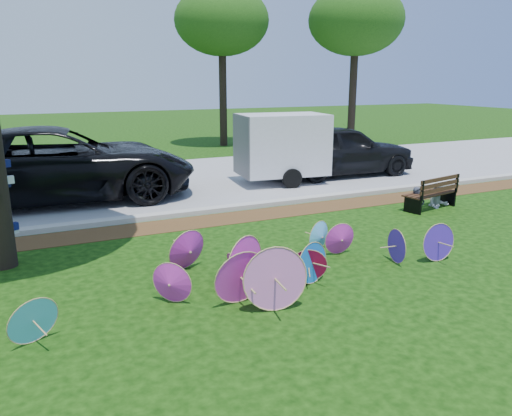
{
  "coord_description": "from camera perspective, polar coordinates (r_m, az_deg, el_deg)",
  "views": [
    {
      "loc": [
        -3.22,
        -6.11,
        3.23
      ],
      "look_at": [
        0.5,
        2.0,
        0.9
      ],
      "focal_mm": 35.0,
      "sensor_mm": 36.0,
      "label": 1
    }
  ],
  "objects": [
    {
      "name": "mulch_strip",
      "position": [
        11.54,
        -7.45,
        -1.7
      ],
      "size": [
        90.0,
        1.0,
        0.01
      ],
      "primitive_type": "cube",
      "color": "#472D16",
      "rests_on": "ground"
    },
    {
      "name": "person_left",
      "position": [
        13.15,
        18.02,
        2.2
      ],
      "size": [
        0.48,
        0.4,
        1.11
      ],
      "primitive_type": "imported",
      "rotation": [
        0.0,
        0.0,
        -0.37
      ],
      "color": "#363A4A",
      "rests_on": "ground"
    },
    {
      "name": "person_right",
      "position": [
        13.62,
        20.22,
        2.62
      ],
      "size": [
        0.7,
        0.62,
        1.2
      ],
      "primitive_type": "imported",
      "rotation": [
        0.0,
        0.0,
        -0.32
      ],
      "color": "#B7B8C1",
      "rests_on": "ground"
    },
    {
      "name": "dark_pickup",
      "position": [
        17.2,
        9.61,
        6.55
      ],
      "size": [
        5.17,
        2.27,
        1.73
      ],
      "primitive_type": "imported",
      "rotation": [
        0.0,
        0.0,
        1.53
      ],
      "color": "black",
      "rests_on": "ground"
    },
    {
      "name": "parasol_pile",
      "position": [
        7.98,
        1.67,
        -6.3
      ],
      "size": [
        7.46,
        2.36,
        0.96
      ],
      "color": "#57C1F3",
      "rests_on": "ground"
    },
    {
      "name": "bg_trees",
      "position": [
        22.01,
        -10.04,
        21.07
      ],
      "size": [
        24.72,
        7.32,
        7.4
      ],
      "color": "black",
      "rests_on": "ground"
    },
    {
      "name": "street",
      "position": [
        16.11,
        -12.62,
        2.75
      ],
      "size": [
        90.0,
        8.0,
        0.01
      ],
      "primitive_type": "cube",
      "color": "gray",
      "rests_on": "ground"
    },
    {
      "name": "curb",
      "position": [
        12.18,
        -8.45,
        -0.61
      ],
      "size": [
        90.0,
        0.3,
        0.12
      ],
      "primitive_type": "cube",
      "color": "#B7B5AD",
      "rests_on": "ground"
    },
    {
      "name": "park_bench",
      "position": [
        13.38,
        19.23,
        1.7
      ],
      "size": [
        1.7,
        0.93,
        0.84
      ],
      "primitive_type": null,
      "rotation": [
        0.0,
        0.0,
        0.2
      ],
      "color": "black",
      "rests_on": "ground"
    },
    {
      "name": "black_van",
      "position": [
        14.38,
        -21.55,
        4.69
      ],
      "size": [
        7.31,
        3.63,
        1.99
      ],
      "primitive_type": "imported",
      "rotation": [
        0.0,
        0.0,
        1.52
      ],
      "color": "black",
      "rests_on": "ground"
    },
    {
      "name": "cargo_trailer",
      "position": [
        15.68,
        3.03,
        7.29
      ],
      "size": [
        2.82,
        1.96,
        2.45
      ],
      "primitive_type": "cube",
      "rotation": [
        0.0,
        0.0,
        -0.11
      ],
      "color": "silver",
      "rests_on": "ground"
    },
    {
      "name": "ground",
      "position": [
        7.62,
        2.9,
        -10.46
      ],
      "size": [
        90.0,
        90.0,
        0.0
      ],
      "primitive_type": "plane",
      "color": "black",
      "rests_on": "ground"
    }
  ]
}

